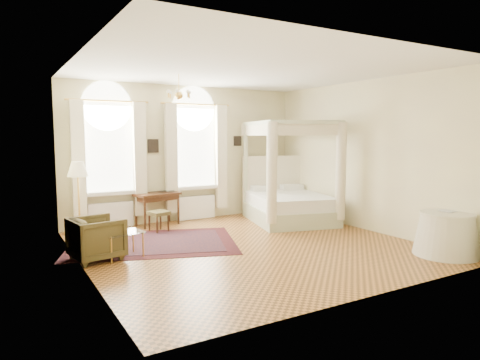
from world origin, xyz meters
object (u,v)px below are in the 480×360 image
object	(u,v)px
armchair	(97,238)
floor_lamp	(78,173)
canopy_bed	(289,199)
nightstand	(282,200)
coffee_table	(122,235)
stool	(159,215)
side_table	(446,234)
writing_desk	(157,198)

from	to	relation	value
armchair	floor_lamp	size ratio (longest dim) A/B	0.51
canopy_bed	nightstand	world-z (taller)	canopy_bed
canopy_bed	coffee_table	world-z (taller)	canopy_bed
stool	armchair	xyz separation A→B (m)	(-1.62, -1.52, -0.01)
stool	side_table	xyz separation A→B (m)	(3.75, -4.30, -0.00)
stool	coffee_table	xyz separation A→B (m)	(-1.22, -1.64, 0.03)
nightstand	armchair	world-z (taller)	armchair
canopy_bed	nightstand	bearing A→B (deg)	62.01
canopy_bed	nightstand	xyz separation A→B (m)	(0.64, 1.21, -0.24)
canopy_bed	writing_desk	xyz separation A→B (m)	(-2.93, 1.21, 0.10)
stool	coffee_table	bearing A→B (deg)	-126.76
nightstand	writing_desk	world-z (taller)	writing_desk
stool	side_table	world-z (taller)	side_table
canopy_bed	armchair	distance (m)	4.86
canopy_bed	side_table	world-z (taller)	canopy_bed
coffee_table	side_table	size ratio (longest dim) A/B	0.66
stool	writing_desk	bearing A→B (deg)	72.79
armchair	nightstand	bearing A→B (deg)	-77.26
side_table	nightstand	bearing A→B (deg)	89.74
floor_lamp	side_table	distance (m)	7.01
nightstand	canopy_bed	bearing A→B (deg)	-117.99
nightstand	stool	distance (m)	3.83
armchair	side_table	size ratio (longest dim) A/B	0.73
floor_lamp	writing_desk	bearing A→B (deg)	17.34
canopy_bed	floor_lamp	bearing A→B (deg)	172.35
writing_desk	stool	world-z (taller)	writing_desk
writing_desk	stool	size ratio (longest dim) A/B	2.31
armchair	canopy_bed	bearing A→B (deg)	-87.71
floor_lamp	side_table	bearing A→B (deg)	-39.27
coffee_table	canopy_bed	bearing A→B (deg)	14.07
stool	armchair	distance (m)	2.22
writing_desk	nightstand	bearing A→B (deg)	-0.00
canopy_bed	side_table	bearing A→B (deg)	-80.62
coffee_table	nightstand	bearing A→B (deg)	24.73
floor_lamp	coffee_table	bearing A→B (deg)	-76.89
nightstand	stool	size ratio (longest dim) A/B	1.30
writing_desk	coffee_table	size ratio (longest dim) A/B	1.51
nightstand	coffee_table	world-z (taller)	nightstand
writing_desk	armchair	world-z (taller)	writing_desk
side_table	armchair	bearing A→B (deg)	152.63
stool	canopy_bed	bearing A→B (deg)	-9.86
nightstand	stool	xyz separation A→B (m)	(-3.78, -0.67, 0.06)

